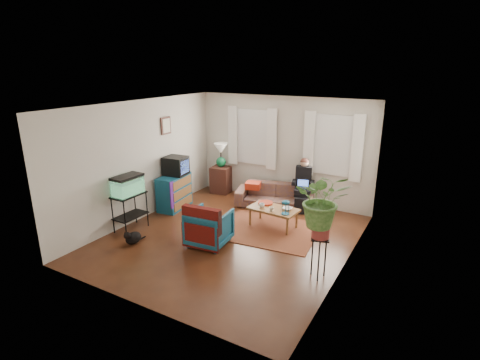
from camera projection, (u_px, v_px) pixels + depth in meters
The scene contains 31 objects.
floor at pixel (230, 238), 7.44m from camera, with size 4.50×5.00×0.01m, color #4F2B14.
ceiling at pixel (229, 106), 6.67m from camera, with size 4.50×5.00×0.01m, color white.
wall_back at pixel (282, 150), 9.13m from camera, with size 4.50×0.01×2.60m, color silver.
wall_front at pixel (133, 222), 4.98m from camera, with size 4.50×0.01×2.60m, color silver.
wall_left at pixel (141, 161), 8.12m from camera, with size 0.01×5.00×2.60m, color silver.
wall_right at pixel (350, 195), 6.00m from camera, with size 0.01×5.00×2.60m, color silver.
window_left at pixel (253, 137), 9.42m from camera, with size 1.08×0.04×1.38m, color white.
window_right at pixel (333, 145), 8.45m from camera, with size 1.08×0.04×1.38m, color white.
curtains_left at pixel (252, 137), 9.35m from camera, with size 1.36×0.06×1.50m, color white.
curtains_right at pixel (332, 146), 8.39m from camera, with size 1.36×0.06×1.50m, color white.
picture_frame at pixel (166, 126), 8.61m from camera, with size 0.04×0.32×0.40m, color #3D2616.
area_rug at pixel (267, 230), 7.77m from camera, with size 2.00×1.60×0.01m, color brown.
sofa at pixel (275, 192), 9.03m from camera, with size 1.85×0.73×0.72m, color brown.
seated_person at pixel (303, 186), 8.82m from camera, with size 0.46×0.57×1.10m, color black, non-canonical shape.
side_table at pixel (221, 179), 10.02m from camera, with size 0.48×0.48×0.70m, color #432C19.
table_lamp at pixel (221, 156), 9.82m from camera, with size 0.36×0.36×0.64m, color white, non-canonical shape.
dresser at pixel (174, 192), 8.88m from camera, with size 0.45×0.90×0.81m, color #115D6B.
crt_tv at pixel (176, 166), 8.77m from camera, with size 0.50×0.45×0.43m, color black.
aquarium_stand at pixel (130, 212), 7.71m from camera, with size 0.39×0.70×0.78m, color black.
aquarium at pixel (128, 185), 7.54m from camera, with size 0.35×0.63×0.41m, color #7FD899.
black_cat at pixel (133, 237), 7.16m from camera, with size 0.23×0.35×0.30m, color black.
armchair at pixel (209, 226), 7.10m from camera, with size 0.73×0.69×0.75m, color #136873.
serape_throw at pixel (201, 224), 6.80m from camera, with size 0.76×0.17×0.62m, color #9E0A0A.
coffee_table at pixel (273, 218), 7.89m from camera, with size 1.02×0.55×0.42m, color brown.
cup_a at pixel (262, 205), 7.87m from camera, with size 0.11×0.11×0.09m, color white.
cup_b at pixel (271, 209), 7.66m from camera, with size 0.09×0.09×0.09m, color beige.
bowl at pixel (287, 209), 7.75m from camera, with size 0.20×0.20×0.05m, color white.
snack_tray at pixel (265, 203), 8.08m from camera, with size 0.31×0.31×0.04m, color #B21414.
birdcage at pixel (286, 207), 7.49m from camera, with size 0.17×0.17×0.30m, color #115B6B, non-canonical shape.
plant_stand at pixel (319, 257), 5.98m from camera, with size 0.30×0.30×0.71m, color black.
potted_plant at pixel (322, 208), 5.72m from camera, with size 0.81×0.70×0.90m, color #599947.
Camera 1 is at (3.51, -5.78, 3.32)m, focal length 28.00 mm.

